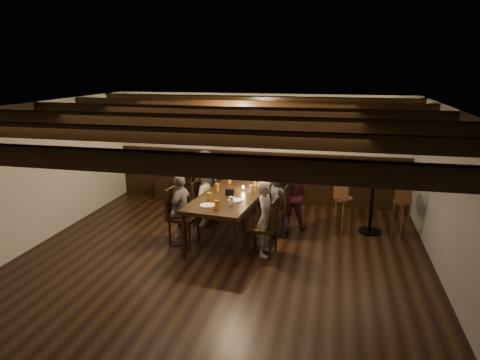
% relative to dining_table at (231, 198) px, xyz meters
% --- Properties ---
extents(room, '(7.00, 7.00, 7.00)m').
position_rel_dining_table_xyz_m(room, '(-0.22, 1.01, 0.32)').
color(room, black).
rests_on(room, ground).
extents(dining_table, '(1.20, 2.27, 0.82)m').
position_rel_dining_table_xyz_m(dining_table, '(0.00, 0.00, 0.00)').
color(dining_table, black).
rests_on(dining_table, floor).
extents(chair_left_near, '(0.43, 0.43, 0.86)m').
position_rel_dining_table_xyz_m(chair_left_near, '(-0.67, 0.52, -0.49)').
color(chair_left_near, black).
rests_on(chair_left_near, floor).
extents(chair_left_far, '(0.50, 0.50, 0.99)m').
position_rel_dining_table_xyz_m(chair_left_far, '(-0.76, -0.38, -0.45)').
color(chair_left_far, black).
rests_on(chair_left_far, floor).
extents(chair_right_near, '(0.48, 0.48, 0.96)m').
position_rel_dining_table_xyz_m(chair_right_near, '(0.76, 0.38, -0.46)').
color(chair_right_near, black).
rests_on(chair_right_near, floor).
extents(chair_right_far, '(0.48, 0.48, 0.96)m').
position_rel_dining_table_xyz_m(chair_right_far, '(0.67, -0.52, -0.46)').
color(chair_right_far, black).
rests_on(chair_right_far, floor).
extents(person_bench_left, '(0.71, 0.50, 1.37)m').
position_rel_dining_table_xyz_m(person_bench_left, '(-0.81, 0.99, -0.07)').
color(person_bench_left, '#262629').
rests_on(person_bench_left, floor).
extents(person_bench_centre, '(0.49, 0.35, 1.28)m').
position_rel_dining_table_xyz_m(person_bench_centre, '(0.10, 1.04, -0.11)').
color(person_bench_centre, gray).
rests_on(person_bench_centre, floor).
extents(person_bench_right, '(0.66, 0.54, 1.26)m').
position_rel_dining_table_xyz_m(person_bench_right, '(0.99, 0.81, -0.12)').
color(person_bench_right, '#561D28').
rests_on(person_bench_right, floor).
extents(person_left_near, '(0.51, 0.80, 1.18)m').
position_rel_dining_table_xyz_m(person_left_near, '(-0.70, 0.52, -0.16)').
color(person_left_near, gray).
rests_on(person_left_near, floor).
extents(person_left_far, '(0.37, 0.74, 1.22)m').
position_rel_dining_table_xyz_m(person_left_far, '(-0.79, -0.37, -0.14)').
color(person_left_far, slate).
rests_on(person_left_far, floor).
extents(person_right_near, '(0.46, 0.65, 1.26)m').
position_rel_dining_table_xyz_m(person_right_near, '(0.79, 0.37, -0.12)').
color(person_right_near, '#2B2B2E').
rests_on(person_right_near, floor).
extents(person_right_far, '(0.34, 0.48, 1.24)m').
position_rel_dining_table_xyz_m(person_right_far, '(0.70, -0.52, -0.13)').
color(person_right_far, gray).
rests_on(person_right_far, floor).
extents(pint_a, '(0.07, 0.07, 0.14)m').
position_rel_dining_table_xyz_m(pint_a, '(-0.21, 0.72, 0.14)').
color(pint_a, '#BF7219').
rests_on(pint_a, dining_table).
extents(pint_b, '(0.07, 0.07, 0.14)m').
position_rel_dining_table_xyz_m(pint_b, '(0.31, 0.62, 0.14)').
color(pint_b, '#BF7219').
rests_on(pint_b, dining_table).
extents(pint_c, '(0.07, 0.07, 0.14)m').
position_rel_dining_table_xyz_m(pint_c, '(-0.29, 0.13, 0.14)').
color(pint_c, '#BF7219').
rests_on(pint_c, dining_table).
extents(pint_d, '(0.07, 0.07, 0.14)m').
position_rel_dining_table_xyz_m(pint_d, '(0.32, 0.17, 0.14)').
color(pint_d, silver).
rests_on(pint_d, dining_table).
extents(pint_e, '(0.07, 0.07, 0.14)m').
position_rel_dining_table_xyz_m(pint_e, '(-0.26, -0.43, 0.14)').
color(pint_e, '#BF7219').
rests_on(pint_e, dining_table).
extents(pint_f, '(0.07, 0.07, 0.14)m').
position_rel_dining_table_xyz_m(pint_f, '(0.14, -0.57, 0.14)').
color(pint_f, silver).
rests_on(pint_f, dining_table).
extents(pint_g, '(0.07, 0.07, 0.14)m').
position_rel_dining_table_xyz_m(pint_g, '(-0.03, -0.80, 0.14)').
color(pint_g, '#BF7219').
rests_on(pint_g, dining_table).
extents(plate_near, '(0.24, 0.24, 0.01)m').
position_rel_dining_table_xyz_m(plate_near, '(-0.22, -0.68, 0.07)').
color(plate_near, white).
rests_on(plate_near, dining_table).
extents(plate_far, '(0.24, 0.24, 0.01)m').
position_rel_dining_table_xyz_m(plate_far, '(0.15, -0.32, 0.07)').
color(plate_far, white).
rests_on(plate_far, dining_table).
extents(condiment_caddy, '(0.15, 0.10, 0.12)m').
position_rel_dining_table_xyz_m(condiment_caddy, '(-0.00, -0.05, 0.13)').
color(condiment_caddy, black).
rests_on(condiment_caddy, dining_table).
extents(candle, '(0.05, 0.05, 0.05)m').
position_rel_dining_table_xyz_m(candle, '(0.15, 0.29, 0.09)').
color(candle, beige).
rests_on(candle, dining_table).
extents(high_top_table, '(0.55, 0.55, 0.97)m').
position_rel_dining_table_xyz_m(high_top_table, '(2.42, 0.85, -0.11)').
color(high_top_table, black).
rests_on(high_top_table, floor).
extents(bar_stool_left, '(0.34, 0.36, 0.99)m').
position_rel_dining_table_xyz_m(bar_stool_left, '(1.92, 0.65, -0.39)').
color(bar_stool_left, '#3E2313').
rests_on(bar_stool_left, floor).
extents(bar_stool_right, '(0.31, 0.33, 0.99)m').
position_rel_dining_table_xyz_m(bar_stool_right, '(2.92, 0.70, -0.39)').
color(bar_stool_right, '#3E2313').
rests_on(bar_stool_right, floor).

